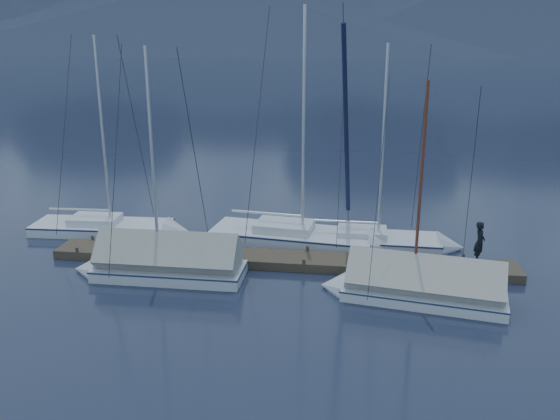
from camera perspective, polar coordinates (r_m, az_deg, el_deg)
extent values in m
plane|color=black|center=(21.35, -0.75, -7.22)|extent=(1000.00, 1000.00, 0.00)
cone|color=#192133|center=(266.84, -6.00, 18.33)|extent=(416.00, 416.00, 30.00)
cone|color=#192133|center=(270.41, 21.15, 17.53)|extent=(390.00, 390.00, 32.00)
cube|color=#382D23|center=(23.10, 0.00, -4.82)|extent=(18.00, 1.50, 0.34)
cube|color=black|center=(24.68, -13.97, -4.43)|extent=(3.00, 1.30, 0.30)
cube|color=black|center=(23.19, 0.00, -5.32)|extent=(3.00, 1.30, 0.30)
cube|color=black|center=(23.19, 14.93, -5.93)|extent=(3.00, 1.30, 0.30)
cylinder|color=#382D23|center=(25.93, -17.59, -2.74)|extent=(0.12, 0.12, 0.35)
cylinder|color=#382D23|center=(24.76, -18.95, -3.81)|extent=(0.12, 0.12, 0.35)
cylinder|color=#382D23|center=(24.81, -11.30, -3.15)|extent=(0.12, 0.12, 0.35)
cylinder|color=#382D23|center=(23.58, -12.40, -4.30)|extent=(0.12, 0.12, 0.35)
cylinder|color=#382D23|center=(24.02, -4.51, -3.54)|extent=(0.12, 0.12, 0.35)
cylinder|color=#382D23|center=(22.74, -5.26, -4.77)|extent=(0.12, 0.12, 0.35)
cylinder|color=#382D23|center=(23.58, 2.65, -3.90)|extent=(0.12, 0.12, 0.35)
cylinder|color=#382D23|center=(22.28, 2.31, -5.18)|extent=(0.12, 0.12, 0.35)
cylinder|color=#382D23|center=(23.52, 9.96, -4.21)|extent=(0.12, 0.12, 0.35)
cylinder|color=#382D23|center=(22.22, 10.06, -5.51)|extent=(0.12, 0.12, 0.35)
cylinder|color=#382D23|center=(23.84, 17.20, -4.45)|extent=(0.12, 0.12, 0.35)
cylinder|color=#382D23|center=(22.56, 17.73, -5.74)|extent=(0.12, 0.12, 0.35)
cube|color=silver|center=(27.77, -16.71, -1.85)|extent=(6.15, 2.30, 0.67)
cube|color=silver|center=(27.87, -16.65, -2.44)|extent=(5.20, 1.35, 0.30)
cube|color=navy|center=(27.68, -16.76, -1.30)|extent=(6.21, 2.32, 0.06)
cone|color=silver|center=(26.68, -9.73, -2.13)|extent=(1.20, 1.99, 1.94)
cube|color=silver|center=(27.74, -17.37, -0.88)|extent=(2.19, 1.51, 0.30)
cylinder|color=#B2B7BF|center=(26.58, -16.69, 7.08)|extent=(0.12, 0.12, 8.09)
cylinder|color=#B2B7BF|center=(27.88, -18.80, 0.06)|extent=(2.73, 0.22, 0.09)
cylinder|color=#26262B|center=(26.05, -13.57, 7.13)|extent=(0.17, 3.05, 8.10)
cube|color=silver|center=(25.44, 1.16, -2.80)|extent=(7.08, 3.07, 0.76)
cube|color=silver|center=(25.55, 1.15, -3.53)|extent=(5.94, 1.93, 0.34)
cube|color=navy|center=(25.33, 1.16, -2.12)|extent=(7.15, 3.10, 0.07)
cone|color=silver|center=(24.88, 10.05, -3.54)|extent=(1.50, 2.33, 2.20)
cube|color=silver|center=(25.33, 0.41, -1.57)|extent=(2.57, 1.87, 0.34)
cylinder|color=#B2B7BF|center=(24.10, 2.30, 8.25)|extent=(0.14, 0.14, 9.15)
cylinder|color=#B2B7BF|center=(25.37, -1.34, -0.32)|extent=(3.08, 0.46, 0.10)
cylinder|color=#26262B|center=(23.80, 6.37, 8.04)|extent=(0.43, 3.44, 9.16)
cube|color=silver|center=(25.29, 8.51, -3.16)|extent=(5.88, 1.99, 0.65)
cube|color=silver|center=(25.39, 8.48, -3.78)|extent=(4.99, 1.10, 0.29)
cube|color=navy|center=(25.20, 8.53, -2.58)|extent=(5.94, 2.01, 0.06)
cone|color=silver|center=(25.56, 16.10, -3.45)|extent=(1.09, 1.88, 1.88)
cube|color=silver|center=(25.13, 7.88, -2.13)|extent=(2.06, 1.38, 0.29)
cylinder|color=#B2B7BF|center=(24.18, 9.88, 6.26)|extent=(0.12, 0.12, 7.83)
cylinder|color=#B2B7BF|center=(25.00, 6.36, -1.11)|extent=(2.64, 0.10, 0.09)
cylinder|color=#26262B|center=(24.27, 13.36, 6.09)|extent=(0.04, 2.96, 7.83)
cube|color=silver|center=(20.73, 13.61, -8.19)|extent=(5.58, 2.74, 0.57)
cube|color=silver|center=(20.84, 13.56, -8.84)|extent=(4.65, 1.77, 0.26)
cube|color=navy|center=(20.63, 13.66, -7.59)|extent=(5.64, 2.77, 0.05)
cone|color=silver|center=(21.08, 5.24, -7.32)|extent=(1.23, 1.95, 1.82)
cylinder|color=#592819|center=(19.49, 13.36, 1.89)|extent=(0.10, 0.10, 6.90)
cylinder|color=#592819|center=(20.40, 16.20, -6.37)|extent=(2.39, 0.47, 0.08)
cylinder|color=#26262B|center=(19.61, 9.47, 2.22)|extent=(0.46, 2.66, 6.91)
cube|color=#A2A399|center=(20.48, 13.74, -6.60)|extent=(5.33, 2.73, 1.93)
cube|color=silver|center=(22.34, -10.54, -6.07)|extent=(5.47, 1.96, 0.64)
cube|color=silver|center=(22.45, -10.50, -6.75)|extent=(4.65, 1.08, 0.29)
cube|color=navy|center=(22.23, -10.58, -5.42)|extent=(5.52, 1.98, 0.06)
cone|color=silver|center=(23.49, -17.94, -5.45)|extent=(1.08, 1.87, 1.87)
cylinder|color=#B2B7BF|center=(21.19, -12.16, 4.59)|extent=(0.12, 0.12, 7.81)
cylinder|color=#B2B7BF|center=(21.72, -8.22, -4.05)|extent=(2.46, 0.09, 0.09)
cylinder|color=#26262B|center=(21.69, -15.57, 4.63)|extent=(0.03, 2.75, 7.81)
cube|color=gray|center=(22.07, -10.64, -4.36)|extent=(5.19, 1.99, 1.99)
imported|color=black|center=(23.43, 18.66, -2.93)|extent=(0.50, 0.65, 1.58)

